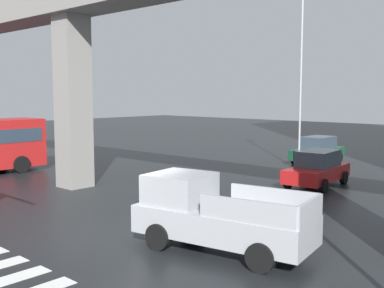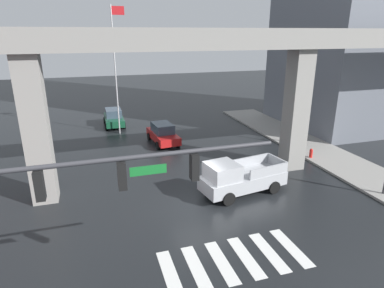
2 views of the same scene
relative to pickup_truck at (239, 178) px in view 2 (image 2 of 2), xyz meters
name	(u,v)px [view 2 (image 2 of 2)]	position (x,y,z in m)	size (l,w,h in m)	color
ground_plane	(197,204)	(-2.73, -0.53, -0.99)	(120.00, 120.00, 0.00)	black
crosswalk_stripes	(234,260)	(-2.73, -5.43, -0.98)	(6.05, 2.80, 0.01)	silver
elevated_overpass	(180,55)	(-2.73, 2.58, 6.80)	(49.68, 2.00, 9.25)	gray
sidewalk_east	(347,165)	(9.11, 1.47, -0.91)	(4.00, 36.00, 0.15)	gray
pickup_truck	(239,178)	(0.00, 0.00, 0.00)	(5.34, 2.70, 2.08)	#A8AAAF
sedan_red	(163,134)	(-2.17, 10.48, -0.14)	(2.25, 4.44, 1.72)	red
sedan_dark_green	(114,118)	(-5.70, 17.40, -0.14)	(1.97, 4.30, 1.72)	#14472D
traffic_signal_mast	(83,197)	(-8.30, -6.93, 3.57)	(8.69, 0.32, 6.20)	#38383D
street_lamp_mid_block	(291,90)	(7.91, 7.30, 3.57)	(0.44, 0.70, 7.24)	#38383D
fire_hydrant	(311,154)	(7.51, 3.42, -0.56)	(0.24, 0.24, 0.85)	red
flagpole	(116,63)	(-5.35, 14.55, 5.47)	(1.16, 0.12, 11.28)	silver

